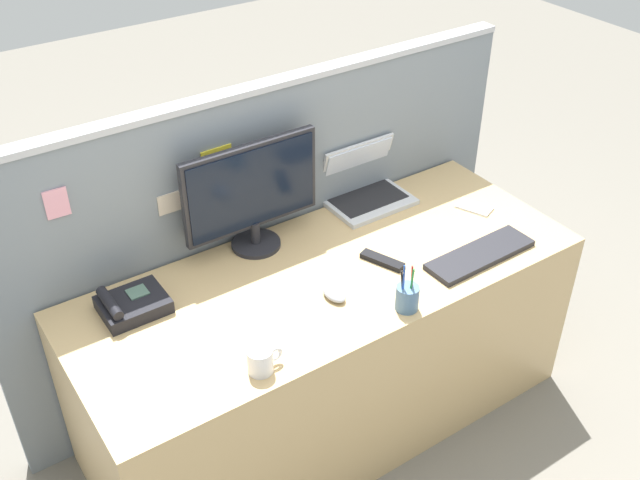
# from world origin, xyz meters

# --- Properties ---
(ground_plane) EXTENTS (10.00, 10.00, 0.00)m
(ground_plane) POSITION_xyz_m (0.00, 0.00, 0.00)
(ground_plane) COLOR slate
(desk) EXTENTS (1.90, 0.75, 0.75)m
(desk) POSITION_xyz_m (0.00, 0.00, 0.37)
(desk) COLOR tan
(desk) RESTS_ON ground_plane
(cubicle_divider) EXTENTS (2.22, 0.07, 1.33)m
(cubicle_divider) POSITION_xyz_m (-0.00, 0.42, 0.67)
(cubicle_divider) COLOR gray
(cubicle_divider) RESTS_ON ground_plane
(desktop_monitor) EXTENTS (0.54, 0.19, 0.42)m
(desktop_monitor) POSITION_xyz_m (-0.13, 0.31, 0.98)
(desktop_monitor) COLOR #232328
(desktop_monitor) RESTS_ON desk
(laptop) EXTENTS (0.34, 0.26, 0.25)m
(laptop) POSITION_xyz_m (0.41, 0.34, 0.81)
(laptop) COLOR silver
(laptop) RESTS_ON desk
(desk_phone) EXTENTS (0.22, 0.18, 0.08)m
(desk_phone) POSITION_xyz_m (-0.67, 0.20, 0.77)
(desk_phone) COLOR black
(desk_phone) RESTS_ON desk
(keyboard_main) EXTENTS (0.45, 0.15, 0.02)m
(keyboard_main) POSITION_xyz_m (0.53, -0.23, 0.76)
(keyboard_main) COLOR #232328
(keyboard_main) RESTS_ON desk
(computer_mouse_right_hand) EXTENTS (0.07, 0.10, 0.03)m
(computer_mouse_right_hand) POSITION_xyz_m (-0.06, -0.13, 0.76)
(computer_mouse_right_hand) COLOR #9EA0A8
(computer_mouse_right_hand) RESTS_ON desk
(pen_cup) EXTENTS (0.08, 0.08, 0.18)m
(pen_cup) POSITION_xyz_m (0.11, -0.31, 0.79)
(pen_cup) COLOR #4C7093
(pen_cup) RESTS_ON desk
(cell_phone_white_slab) EXTENTS (0.12, 0.16, 0.01)m
(cell_phone_white_slab) POSITION_xyz_m (0.75, 0.03, 0.75)
(cell_phone_white_slab) COLOR silver
(cell_phone_white_slab) RESTS_ON desk
(tv_remote) EXTENTS (0.10, 0.17, 0.02)m
(tv_remote) POSITION_xyz_m (0.20, -0.06, 0.76)
(tv_remote) COLOR black
(tv_remote) RESTS_ON desk
(coffee_mug) EXTENTS (0.12, 0.08, 0.09)m
(coffee_mug) POSITION_xyz_m (-0.44, -0.29, 0.79)
(coffee_mug) COLOR white
(coffee_mug) RESTS_ON desk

